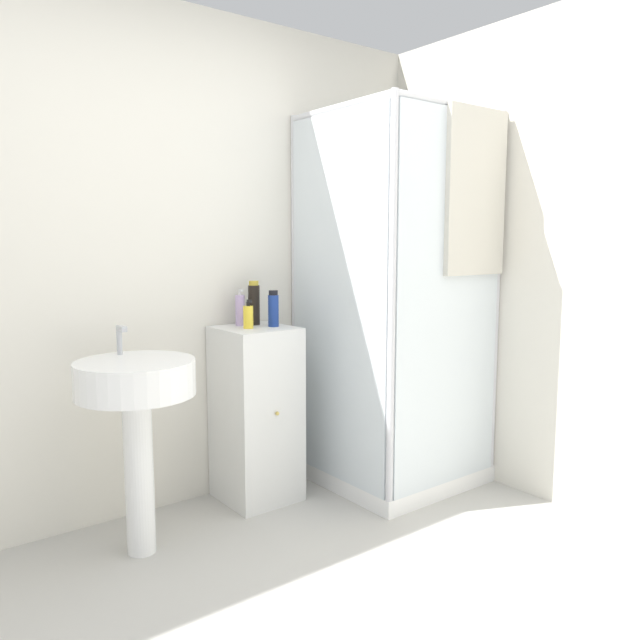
# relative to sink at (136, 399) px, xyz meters

# --- Properties ---
(wall_back) EXTENTS (6.40, 0.06, 2.50)m
(wall_back) POSITION_rel_sink_xyz_m (0.23, 0.42, 0.57)
(wall_back) COLOR silver
(wall_back) RESTS_ON ground_plane
(shower_enclosure) EXTENTS (0.83, 0.86, 2.04)m
(shower_enclosure) POSITION_rel_sink_xyz_m (1.44, -0.12, -0.06)
(shower_enclosure) COLOR white
(shower_enclosure) RESTS_ON ground_plane
(vanity_cabinet) EXTENTS (0.37, 0.40, 0.91)m
(vanity_cabinet) POSITION_rel_sink_xyz_m (0.71, 0.19, -0.23)
(vanity_cabinet) COLOR silver
(vanity_cabinet) RESTS_ON ground_plane
(sink) EXTENTS (0.50, 0.50, 0.98)m
(sink) POSITION_rel_sink_xyz_m (0.00, 0.00, 0.00)
(sink) COLOR white
(sink) RESTS_ON ground_plane
(soap_dispenser) EXTENTS (0.05, 0.05, 0.15)m
(soap_dispenser) POSITION_rel_sink_xyz_m (0.66, 0.18, 0.29)
(soap_dispenser) COLOR yellow
(soap_dispenser) RESTS_ON vanity_cabinet
(shampoo_bottle_tall_black) EXTENTS (0.06, 0.06, 0.23)m
(shampoo_bottle_tall_black) POSITION_rel_sink_xyz_m (0.76, 0.28, 0.34)
(shampoo_bottle_tall_black) COLOR black
(shampoo_bottle_tall_black) RESTS_ON vanity_cabinet
(shampoo_bottle_blue) EXTENTS (0.05, 0.05, 0.19)m
(shampoo_bottle_blue) POSITION_rel_sink_xyz_m (0.80, 0.16, 0.32)
(shampoo_bottle_blue) COLOR navy
(shampoo_bottle_blue) RESTS_ON vanity_cabinet
(lotion_bottle_white) EXTENTS (0.05, 0.05, 0.19)m
(lotion_bottle_white) POSITION_rel_sink_xyz_m (0.68, 0.29, 0.31)
(lotion_bottle_white) COLOR #B299C6
(lotion_bottle_white) RESTS_ON vanity_cabinet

